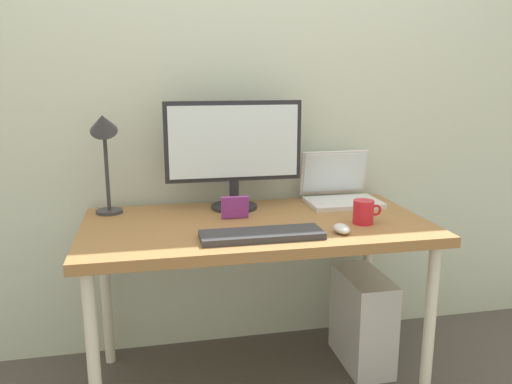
{
  "coord_description": "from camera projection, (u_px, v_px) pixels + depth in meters",
  "views": [
    {
      "loc": [
        -0.41,
        -1.93,
        1.28
      ],
      "look_at": [
        0.0,
        0.0,
        0.83
      ],
      "focal_mm": 36.32,
      "sensor_mm": 36.0,
      "label": 1
    }
  ],
  "objects": [
    {
      "name": "ground_plane",
      "position": [
        256.0,
        381.0,
        2.21
      ],
      "size": [
        6.0,
        6.0,
        0.0
      ],
      "primitive_type": "plane",
      "color": "#4C4742"
    },
    {
      "name": "back_wall",
      "position": [
        237.0,
        70.0,
        2.32
      ],
      "size": [
        4.4,
        0.04,
        2.6
      ],
      "primitive_type": "cube",
      "color": "silver",
      "rests_on": "ground_plane"
    },
    {
      "name": "desk",
      "position": [
        256.0,
        236.0,
        2.07
      ],
      "size": [
        1.36,
        0.71,
        0.71
      ],
      "color": "olive",
      "rests_on": "ground_plane"
    },
    {
      "name": "monitor",
      "position": [
        234.0,
        148.0,
        2.2
      ],
      "size": [
        0.59,
        0.2,
        0.46
      ],
      "color": "#232328",
      "rests_on": "desk"
    },
    {
      "name": "laptop",
      "position": [
        339.0,
        190.0,
        2.36
      ],
      "size": [
        0.32,
        0.27,
        0.23
      ],
      "color": "silver",
      "rests_on": "desk"
    },
    {
      "name": "desk_lamp",
      "position": [
        104.0,
        139.0,
        2.08
      ],
      "size": [
        0.11,
        0.16,
        0.45
      ],
      "color": "#333338",
      "rests_on": "desk"
    },
    {
      "name": "keyboard",
      "position": [
        262.0,
        235.0,
        1.84
      ],
      "size": [
        0.44,
        0.14,
        0.02
      ],
      "primitive_type": "cube",
      "color": "#333338",
      "rests_on": "desk"
    },
    {
      "name": "mouse",
      "position": [
        341.0,
        229.0,
        1.9
      ],
      "size": [
        0.06,
        0.09,
        0.03
      ],
      "primitive_type": "ellipsoid",
      "color": "silver",
      "rests_on": "desk"
    },
    {
      "name": "coffee_mug",
      "position": [
        364.0,
        212.0,
        2.02
      ],
      "size": [
        0.12,
        0.08,
        0.09
      ],
      "color": "red",
      "rests_on": "desk"
    },
    {
      "name": "photo_frame",
      "position": [
        235.0,
        207.0,
        2.08
      ],
      "size": [
        0.11,
        0.03,
        0.09
      ],
      "primitive_type": "cube",
      "rotation": [
        0.14,
        0.0,
        0.0
      ],
      "color": "purple",
      "rests_on": "desk"
    },
    {
      "name": "computer_tower",
      "position": [
        362.0,
        319.0,
        2.32
      ],
      "size": [
        0.18,
        0.36,
        0.42
      ],
      "primitive_type": "cube",
      "color": "silver",
      "rests_on": "ground_plane"
    }
  ]
}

